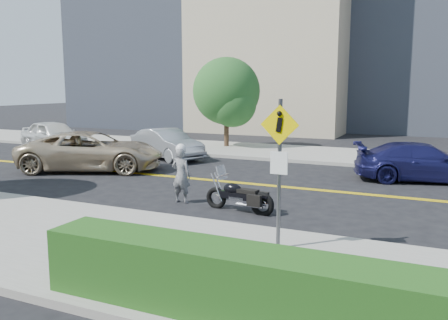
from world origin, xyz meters
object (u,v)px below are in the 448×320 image
Objects in this scene: parked_car_silver at (167,144)px; motorcycle at (239,189)px; parked_car_white at (54,135)px; suv at (92,151)px; parked_car_blue at (422,162)px; motorcyclist at (181,173)px; pedestrian_sign at (279,160)px.

motorcycle is at bearing -112.22° from parked_car_silver.
parked_car_white is at bearing 114.38° from parked_car_silver.
suv reaches higher than parked_car_white.
parked_car_blue reaches higher than motorcycle.
suv is at bearing -106.38° from parked_car_white.
suv is 12.63m from parked_car_blue.
suv is at bearing -28.58° from motorcyclist.
parked_car_white is 6.99m from parked_car_silver.
parked_car_white reaches higher than parked_car_blue.
motorcyclist is 0.37× the size of parked_car_blue.
parked_car_silver reaches higher than motorcycle.
motorcyclist is 8.94m from parked_car_blue.
suv is 4.05m from parked_car_silver.
parked_car_white is at bearing -31.65° from motorcyclist.
pedestrian_sign is at bearing -145.62° from suv.
motorcyclist is 0.87× the size of motorcycle.
pedestrian_sign is at bearing -47.78° from motorcycle.
pedestrian_sign is 0.65× the size of parked_car_white.
suv is at bearing 89.37° from parked_car_blue.
parked_car_silver is (6.99, -0.07, -0.08)m from parked_car_white.
motorcyclist is at bearing 142.78° from pedestrian_sign.
parked_car_white is at bearing 158.34° from motorcycle.
pedestrian_sign is 3.69m from motorcycle.
parked_car_blue is (4.36, 6.56, 0.07)m from motorcycle.
motorcyclist is 1.95m from motorcycle.
suv is at bearing 163.26° from motorcycle.
motorcycle is 7.87m from parked_car_blue.
parked_car_blue is at bearing -135.15° from motorcyclist.
motorcyclist reaches higher than motorcycle.
pedestrian_sign reaches higher than parked_car_blue.
pedestrian_sign reaches higher than motorcyclist.
pedestrian_sign is 5.06m from motorcyclist.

